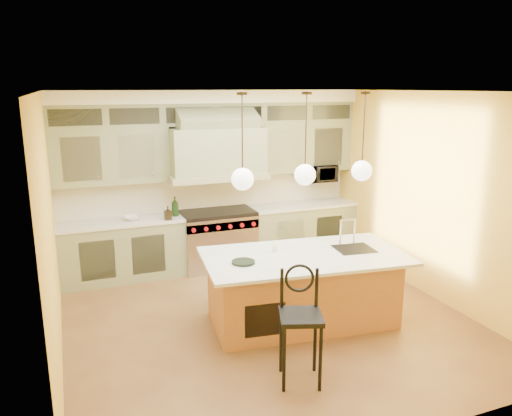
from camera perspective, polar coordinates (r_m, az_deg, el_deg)
name	(u,v)px	position (r m, az deg, el deg)	size (l,w,h in m)	color
floor	(267,319)	(6.66, 1.28, -12.62)	(5.00, 5.00, 0.00)	brown
ceiling	(268,91)	(5.97, 1.44, 13.19)	(5.00, 5.00, 0.00)	white
wall_back	(211,178)	(8.47, -5.20, 3.43)	(5.00, 5.00, 0.00)	gold
wall_front	(391,285)	(4.08, 15.20, -8.46)	(5.00, 5.00, 0.00)	gold
wall_left	(50,233)	(5.71, -22.50, -2.65)	(5.00, 5.00, 0.00)	gold
wall_right	(431,196)	(7.46, 19.36, 1.30)	(5.00, 5.00, 0.00)	gold
back_cabinetry	(215,182)	(8.22, -4.68, 2.98)	(5.00, 0.77, 2.90)	gray
range	(218,238)	(8.36, -4.37, -3.49)	(1.20, 0.74, 0.96)	silver
kitchen_island	(303,287)	(6.46, 5.36, -8.97)	(2.64, 1.60, 1.35)	#A7643B
counter_stool	(300,318)	(5.16, 5.10, -12.36)	(0.54, 0.54, 1.21)	black
microwave	(320,173)	(8.97, 7.32, 3.96)	(0.54, 0.37, 0.30)	black
oil_bottle_a	(175,206)	(8.04, -9.25, 0.18)	(0.12, 0.12, 0.31)	black
oil_bottle_b	(168,213)	(7.84, -10.04, -0.57)	(0.10, 0.10, 0.22)	black
fruit_bowl	(132,218)	(7.97, -13.94, -1.10)	(0.27, 0.27, 0.07)	silver
cup	(275,248)	(6.33, 2.16, -4.60)	(0.10, 0.10, 0.09)	white
pendant_left	(243,177)	(5.73, -1.55, 3.60)	(0.26, 0.26, 1.11)	#2D2319
pendant_center	(305,172)	(6.04, 5.62, 4.07)	(0.26, 0.26, 1.11)	#2D2319
pendant_right	(362,168)	(6.44, 12.00, 4.44)	(0.26, 0.26, 1.11)	#2D2319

